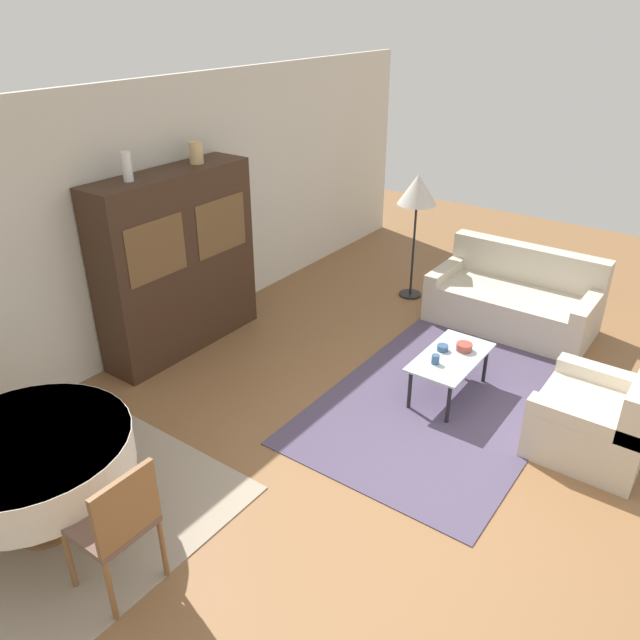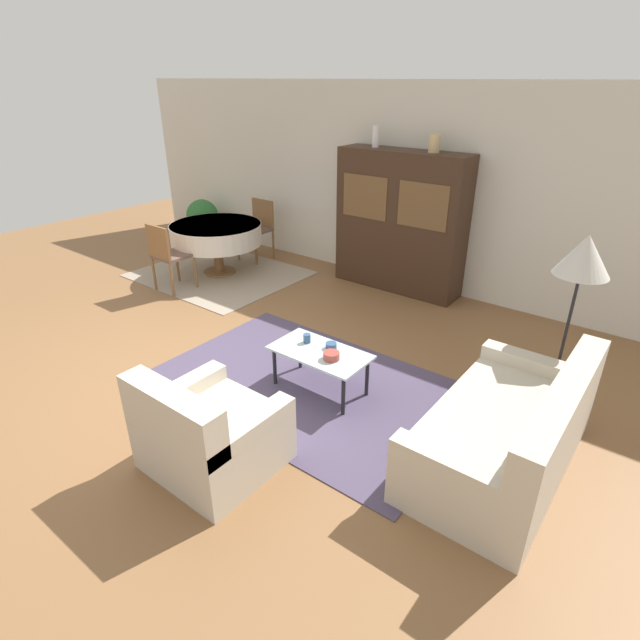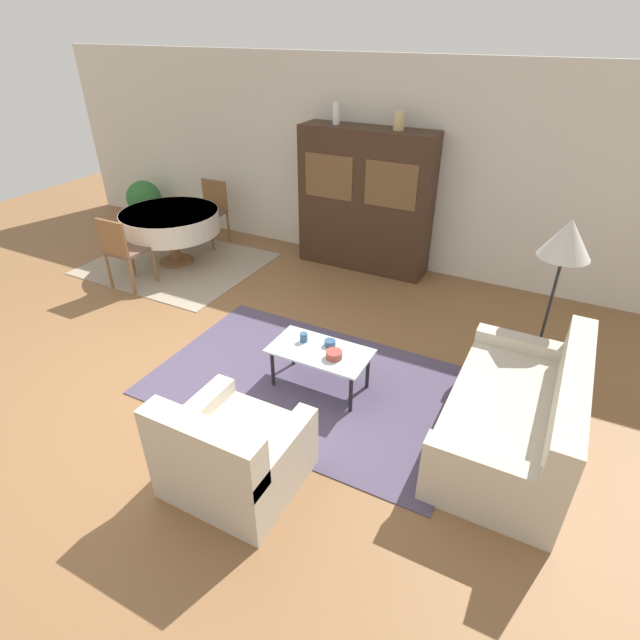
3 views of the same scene
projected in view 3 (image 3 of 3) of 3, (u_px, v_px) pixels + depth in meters
name	position (u px, v px, depth m)	size (l,w,h in m)	color
ground_plane	(187.00, 386.00, 4.81)	(14.00, 14.00, 0.00)	brown
wall_back	(348.00, 162.00, 6.87)	(10.00, 0.06, 2.70)	beige
area_rug	(310.00, 383.00, 4.85)	(2.99, 1.90, 0.01)	#4C425B
dining_rug	(177.00, 264.00, 7.22)	(2.32, 1.96, 0.01)	gray
couch	(517.00, 418.00, 3.99)	(0.94, 1.78, 0.86)	beige
armchair	(232.00, 455.00, 3.65)	(0.92, 0.86, 0.83)	beige
coffee_table	(320.00, 354.00, 4.62)	(0.93, 0.50, 0.42)	black
display_cabinet	(365.00, 201.00, 6.71)	(1.80, 0.48, 1.88)	#382316
dining_table	(170.00, 222.00, 6.95)	(1.35, 1.35, 0.76)	brown
dining_chair_near	(123.00, 248.00, 6.31)	(0.44, 0.44, 0.94)	brown
dining_chair_far	(211.00, 208.00, 7.66)	(0.44, 0.44, 0.94)	brown
floor_lamp	(567.00, 243.00, 4.45)	(0.46, 0.46, 1.55)	black
cup	(304.00, 337.00, 4.70)	(0.07, 0.07, 0.09)	#33517A
bowl	(334.00, 355.00, 4.47)	(0.15, 0.15, 0.07)	#9E4238
bowl_small	(330.00, 343.00, 4.64)	(0.10, 0.10, 0.06)	#33517A
vase_tall	(336.00, 113.00, 6.33)	(0.09, 0.09, 0.27)	white
vase_short	(399.00, 121.00, 6.01)	(0.14, 0.14, 0.22)	tan
potted_plant	(144.00, 200.00, 8.36)	(0.57, 0.57, 0.76)	#4C4C51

